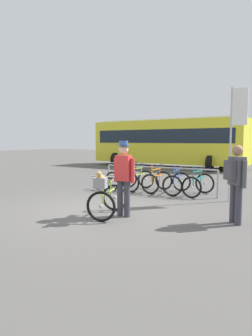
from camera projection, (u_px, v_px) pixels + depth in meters
The scene contains 12 objects.
ground_plane at pixel (99, 211), 7.24m from camera, with size 80.00×80.00×0.00m, color #514F4C.
bike_rack_rail at pixel (158, 172), 9.66m from camera, with size 3.91×0.14×0.88m.
racked_bike_white at pixel (121, 178), 10.58m from camera, with size 0.78×1.16×0.97m.
racked_bike_lime at pixel (139, 180), 10.24m from camera, with size 0.72×1.13×0.97m.
racked_bike_orange at pixel (157, 181), 9.90m from camera, with size 0.71×1.14×0.98m.
racked_bike_blue at pixel (177, 182), 9.56m from camera, with size 0.73×1.12×0.97m.
racked_bike_teal at pixel (198, 184), 9.22m from camera, with size 0.79×1.17×0.97m.
featured_bicycle at pixel (107, 196), 6.60m from camera, with size 0.92×1.25×1.09m.
person_with_featured_bike at pixel (124, 175), 6.64m from camera, with size 0.53×0.32×1.72m.
pedestrian_with_backpack at pixel (236, 179), 6.03m from camera, with size 0.47×0.47×1.64m.
bus_distant at pixel (167, 140), 19.17m from camera, with size 10.13×3.81×3.08m.
banner_flag at pixel (236, 122), 8.08m from camera, with size 0.45×0.05×3.20m.
Camera 1 is at (4.14, -5.82, 1.73)m, focal length 31.40 mm.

